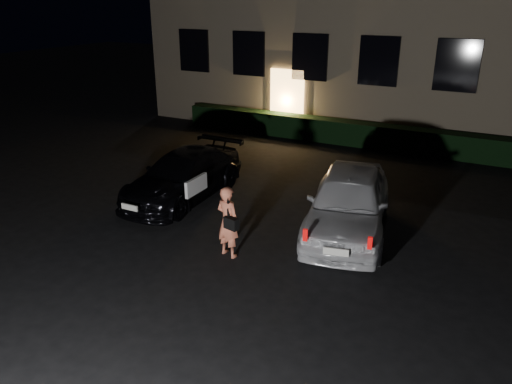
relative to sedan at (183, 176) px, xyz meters
The scene contains 5 objects.
ground 4.59m from the sedan, 46.84° to the right, with size 80.00×80.00×0.00m, color black.
hedge 7.83m from the sedan, 66.59° to the left, with size 15.00×0.70×0.85m, color black.
sedan is the anchor object (origin of this frame).
hatch 4.61m from the sedan, ahead, with size 2.60×4.61×1.48m.
man 3.57m from the sedan, 39.64° to the right, with size 0.65×0.50×1.56m.
Camera 1 is at (4.49, -7.01, 5.14)m, focal length 35.00 mm.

